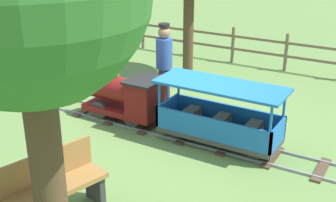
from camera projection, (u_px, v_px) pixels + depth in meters
ground_plane at (186, 136)px, 7.30m from camera, size 60.00×60.00×0.00m
track at (169, 131)px, 7.45m from camera, size 0.72×5.70×0.04m
locomotive at (127, 95)px, 7.68m from camera, size 0.68×1.45×0.97m
passenger_car at (219, 120)px, 6.87m from camera, size 0.78×2.00×0.97m
conductor_person at (164, 60)px, 8.03m from camera, size 0.30×0.30×1.62m
park_bench at (51, 188)px, 5.12m from camera, size 1.36×0.72×0.82m
fence_section at (259, 47)px, 10.67m from camera, size 0.08×6.78×0.90m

